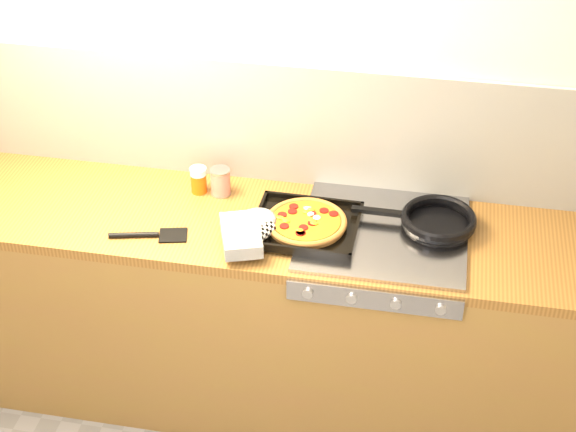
% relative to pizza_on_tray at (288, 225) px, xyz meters
% --- Properties ---
extents(room_shell, '(3.20, 3.20, 3.20)m').
position_rel_pizza_on_tray_xyz_m(room_shell, '(-0.11, 0.35, 0.21)').
color(room_shell, white).
rests_on(room_shell, ground).
extents(counter_run, '(3.20, 0.62, 0.90)m').
position_rel_pizza_on_tray_xyz_m(counter_run, '(-0.11, 0.06, -0.49)').
color(counter_run, brown).
rests_on(counter_run, ground).
extents(stovetop, '(0.60, 0.56, 0.02)m').
position_rel_pizza_on_tray_xyz_m(stovetop, '(0.34, 0.07, -0.04)').
color(stovetop, '#98989E').
rests_on(stovetop, counter_run).
extents(pizza_on_tray, '(0.50, 0.43, 0.06)m').
position_rel_pizza_on_tray_xyz_m(pizza_on_tray, '(0.00, 0.00, 0.00)').
color(pizza_on_tray, black).
rests_on(pizza_on_tray, stovetop).
extents(frying_pan, '(0.46, 0.28, 0.05)m').
position_rel_pizza_on_tray_xyz_m(frying_pan, '(0.52, 0.13, -0.00)').
color(frying_pan, black).
rests_on(frying_pan, stovetop).
extents(tomato_can, '(0.08, 0.08, 0.11)m').
position_rel_pizza_on_tray_xyz_m(tomato_can, '(-0.31, 0.21, 0.01)').
color(tomato_can, '#99130C').
rests_on(tomato_can, counter_run).
extents(juice_glass, '(0.08, 0.08, 0.11)m').
position_rel_pizza_on_tray_xyz_m(juice_glass, '(-0.39, 0.21, 0.01)').
color(juice_glass, '#D3530C').
rests_on(juice_glass, counter_run).
extents(wooden_spoon, '(0.30, 0.05, 0.02)m').
position_rel_pizza_on_tray_xyz_m(wooden_spoon, '(0.12, 0.22, -0.03)').
color(wooden_spoon, '#A47445').
rests_on(wooden_spoon, counter_run).
extents(black_spatula, '(0.29, 0.12, 0.02)m').
position_rel_pizza_on_tray_xyz_m(black_spatula, '(-0.49, -0.11, -0.03)').
color(black_spatula, black).
rests_on(black_spatula, counter_run).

